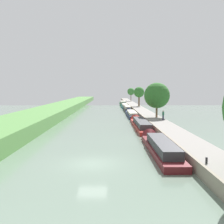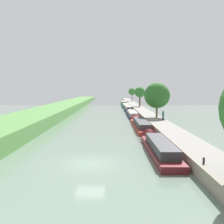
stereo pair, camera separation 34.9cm
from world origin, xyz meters
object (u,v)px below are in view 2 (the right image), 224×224
Objects in this scene: narrowboat_black at (128,109)px; person_walking at (163,115)px; narrowboat_navy at (131,114)px; mooring_bollard_far at (127,101)px; narrowboat_green at (123,103)px; narrowboat_maroon at (158,146)px; narrowboat_red at (140,124)px; mooring_bollard_near at (203,161)px; narrowboat_teal at (125,106)px.

person_walking reaches higher than narrowboat_black.
narrowboat_navy is 49.12m from mooring_bollard_far.
person_walking is (4.09, -16.97, 1.40)m from narrowboat_navy.
narrowboat_black reaches higher than narrowboat_navy.
mooring_bollard_far is (1.89, 6.31, 0.61)m from narrowboat_green.
narrowboat_black is 7.76× the size of person_walking.
narrowboat_red is at bearing 89.86° from narrowboat_maroon.
narrowboat_maroon is 8.06m from mooring_bollard_near.
narrowboat_maroon is 31.43× the size of mooring_bollard_near.
narrowboat_maroon is 8.52× the size of person_walking.
narrowboat_black is (-0.01, 33.58, 0.04)m from narrowboat_red.
person_walking is (4.07, 1.31, 1.36)m from narrowboat_red.
narrowboat_red is at bearing 94.17° from mooring_bollard_near.
narrowboat_navy is (-0.02, 18.27, -0.03)m from narrowboat_red.
narrowboat_teal is (-0.01, 46.63, -0.01)m from narrowboat_red.
narrowboat_red is 4.48m from person_walking.
person_walking is at bearing 77.51° from narrowboat_maroon.
person_walking reaches higher than narrowboat_teal.
mooring_bollard_far is at bearing 88.73° from narrowboat_maroon.
mooring_bollard_far is at bearing 87.84° from narrowboat_navy.
narrowboat_green is 8.16× the size of person_walking.
narrowboat_maroon is at bearing -102.49° from person_walking.
mooring_bollard_near is (1.89, -86.10, 0.61)m from narrowboat_green.
mooring_bollard_near and mooring_bollard_far have the same top height.
narrowboat_navy is 17.51m from person_walking.
person_walking is at bearing 17.85° from narrowboat_red.
narrowboat_navy is 1.25× the size of narrowboat_black.
narrowboat_teal is at bearing -89.78° from narrowboat_green.
narrowboat_red is 38.24× the size of mooring_bollard_near.
narrowboat_red is 1.34× the size of narrowboat_black.
mooring_bollard_near reaches higher than narrowboat_maroon.
narrowboat_green reaches higher than mooring_bollard_far.
narrowboat_teal is at bearing 95.14° from person_walking.
narrowboat_maroon is at bearing -90.14° from narrowboat_red.
narrowboat_red is at bearing -89.94° from narrowboat_green.
narrowboat_navy is 15.30m from narrowboat_black.
mooring_bollard_near is (1.84, -71.68, 0.72)m from narrowboat_teal.
narrowboat_maroon is 1.09× the size of narrowboat_teal.
narrowboat_red reaches higher than narrowboat_teal.
mooring_bollard_far reaches higher than narrowboat_navy.
narrowboat_navy is at bearing 90.06° from narrowboat_red.
narrowboat_navy is 1.19× the size of narrowboat_green.
narrowboat_maroon reaches higher than narrowboat_navy.
narrowboat_maroon is 35.51m from narrowboat_navy.
mooring_bollard_near is (1.84, -58.63, 0.67)m from narrowboat_black.
narrowboat_red reaches higher than narrowboat_navy.
narrowboat_black is at bearing -93.12° from mooring_bollard_far.
narrowboat_teal is at bearing 90.02° from narrowboat_red.
narrowboat_maroon is 0.87× the size of narrowboat_navy.
narrowboat_navy is at bearing -90.03° from narrowboat_black.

